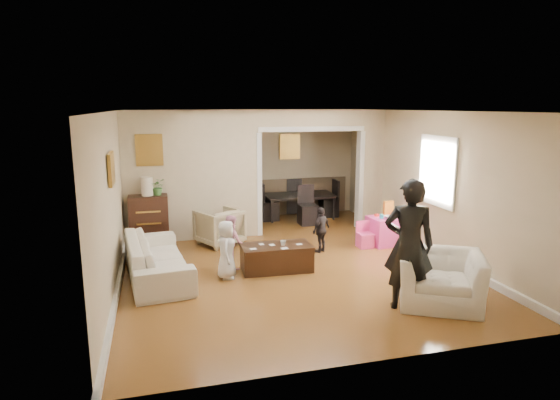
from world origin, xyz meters
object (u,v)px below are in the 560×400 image
object	(u,v)px
armchair_front	(440,279)
play_table	(384,231)
coffee_table	(276,258)
adult_person	(409,245)
child_kneel_a	(226,250)
child_toddler	(321,230)
coffee_cup	(283,243)
dresser	(149,221)
sofa	(157,258)
armchair_back	(219,227)
cyan_cup	(381,216)
table_lamp	(147,186)
child_kneel_b	(231,242)
dining_table	(300,206)

from	to	relation	value
armchair_front	play_table	bearing A→B (deg)	106.56
coffee_table	play_table	bearing A→B (deg)	20.48
adult_person	child_kneel_a	size ratio (longest dim) A/B	1.91
coffee_table	child_kneel_a	size ratio (longest dim) A/B	1.23
play_table	child_toddler	xyz separation A→B (m)	(-1.37, -0.15, 0.16)
coffee_cup	adult_person	distance (m)	2.25
dresser	adult_person	size ratio (longest dim) A/B	0.57
sofa	armchair_back	size ratio (longest dim) A/B	2.83
armchair_front	cyan_cup	bearing A→B (deg)	108.36
sofa	dresser	xyz separation A→B (m)	(-0.13, 1.77, 0.18)
table_lamp	child_toddler	size ratio (longest dim) A/B	0.42
coffee_table	armchair_front	bearing A→B (deg)	-45.79
armchair_back	table_lamp	bearing A→B (deg)	-36.35
table_lamp	cyan_cup	bearing A→B (deg)	-13.99
dresser	table_lamp	distance (m)	0.68
armchair_back	adult_person	world-z (taller)	adult_person
armchair_back	play_table	bearing A→B (deg)	137.94
coffee_cup	child_kneel_b	bearing A→B (deg)	156.37
cyan_cup	sofa	bearing A→B (deg)	-170.82
dining_table	play_table	bearing A→B (deg)	-67.23
adult_person	coffee_table	bearing A→B (deg)	-31.01
child_kneel_a	child_toddler	bearing A→B (deg)	-51.72
coffee_cup	cyan_cup	distance (m)	2.40
sofa	dining_table	world-z (taller)	sofa
table_lamp	sofa	bearing A→B (deg)	-85.89
child_kneel_a	cyan_cup	bearing A→B (deg)	-59.50
dining_table	child_toddler	size ratio (longest dim) A/B	1.95
armchair_front	child_kneel_b	xyz separation A→B (m)	(-2.53, 2.18, 0.09)
play_table	adult_person	size ratio (longest dim) A/B	0.32
dresser	play_table	xyz separation A→B (m)	(4.46, -1.04, -0.23)
adult_person	child_kneel_b	xyz separation A→B (m)	(-2.02, 2.20, -0.43)
dining_table	child_kneel_b	distance (m)	3.82
armchair_back	child_toddler	xyz separation A→B (m)	(1.77, -0.98, 0.07)
adult_person	dresser	bearing A→B (deg)	-24.60
cyan_cup	coffee_cup	bearing A→B (deg)	-157.85
dresser	cyan_cup	xyz separation A→B (m)	(4.36, -1.09, 0.08)
child_toddler	dining_table	bearing A→B (deg)	-135.74
dining_table	child_kneel_a	distance (m)	4.28
table_lamp	dining_table	xyz separation A→B (m)	(3.50, 1.51, -0.89)
play_table	sofa	bearing A→B (deg)	-170.39
sofa	armchair_back	xyz separation A→B (m)	(1.20, 1.56, 0.03)
dresser	coffee_table	size ratio (longest dim) A/B	0.88
dining_table	dresser	bearing A→B (deg)	-154.68
coffee_table	dresser	bearing A→B (deg)	136.43
child_kneel_a	armchair_back	bearing A→B (deg)	8.90
armchair_front	child_kneel_a	world-z (taller)	child_kneel_a
coffee_table	cyan_cup	xyz separation A→B (m)	(2.32, 0.85, 0.37)
table_lamp	coffee_table	distance (m)	2.98
coffee_table	play_table	size ratio (longest dim) A/B	2.03
cyan_cup	adult_person	distance (m)	2.95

